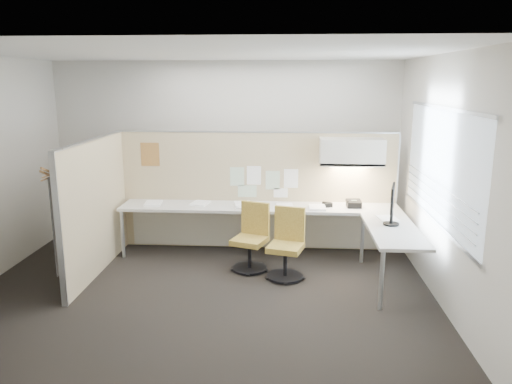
# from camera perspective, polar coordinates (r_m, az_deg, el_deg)

# --- Properties ---
(floor) EXTENTS (5.50, 4.50, 0.01)m
(floor) POSITION_cam_1_polar(r_m,az_deg,el_deg) (6.29, -5.86, -10.90)
(floor) COLOR black
(floor) RESTS_ON ground
(ceiling) EXTENTS (5.50, 4.50, 0.01)m
(ceiling) POSITION_cam_1_polar(r_m,az_deg,el_deg) (5.77, -6.51, 15.60)
(ceiling) COLOR white
(ceiling) RESTS_ON wall_back
(wall_back) EXTENTS (5.50, 0.02, 2.80)m
(wall_back) POSITION_cam_1_polar(r_m,az_deg,el_deg) (8.07, -3.48, 4.82)
(wall_back) COLOR beige
(wall_back) RESTS_ON ground
(wall_front) EXTENTS (5.50, 0.02, 2.80)m
(wall_front) POSITION_cam_1_polar(r_m,az_deg,el_deg) (3.74, -11.98, -4.84)
(wall_front) COLOR beige
(wall_front) RESTS_ON ground
(wall_right) EXTENTS (0.02, 4.50, 2.80)m
(wall_right) POSITION_cam_1_polar(r_m,az_deg,el_deg) (6.05, 20.47, 1.35)
(wall_right) COLOR beige
(wall_right) RESTS_ON ground
(window_pane) EXTENTS (0.01, 2.80, 1.30)m
(window_pane) POSITION_cam_1_polar(r_m,az_deg,el_deg) (6.01, 20.36, 2.76)
(window_pane) COLOR #A6B5C1
(window_pane) RESTS_ON wall_right
(partition_back) EXTENTS (4.10, 0.06, 1.75)m
(partition_back) POSITION_cam_1_polar(r_m,az_deg,el_deg) (7.47, 0.16, 0.11)
(partition_back) COLOR tan
(partition_back) RESTS_ON floor
(partition_left) EXTENTS (0.06, 2.20, 1.75)m
(partition_left) POSITION_cam_1_polar(r_m,az_deg,el_deg) (6.86, -17.79, -1.67)
(partition_left) COLOR tan
(partition_left) RESTS_ON floor
(desk) EXTENTS (4.00, 2.07, 0.73)m
(desk) POSITION_cam_1_polar(r_m,az_deg,el_deg) (7.07, 3.01, -2.93)
(desk) COLOR beige
(desk) RESTS_ON floor
(overhead_bin) EXTENTS (0.90, 0.36, 0.38)m
(overhead_bin) POSITION_cam_1_polar(r_m,az_deg,el_deg) (7.20, 10.88, 4.53)
(overhead_bin) COLOR beige
(overhead_bin) RESTS_ON partition_back
(task_light_strip) EXTENTS (0.60, 0.06, 0.02)m
(task_light_strip) POSITION_cam_1_polar(r_m,az_deg,el_deg) (7.23, 10.81, 2.88)
(task_light_strip) COLOR #FFEABF
(task_light_strip) RESTS_ON overhead_bin
(pinned_papers) EXTENTS (1.01, 0.00, 0.47)m
(pinned_papers) POSITION_cam_1_polar(r_m,az_deg,el_deg) (7.40, 0.76, 1.24)
(pinned_papers) COLOR #8CBF8C
(pinned_papers) RESTS_ON partition_back
(poster) EXTENTS (0.28, 0.00, 0.35)m
(poster) POSITION_cam_1_polar(r_m,az_deg,el_deg) (7.60, -12.01, 4.23)
(poster) COLOR orange
(poster) RESTS_ON partition_back
(chair_left) EXTENTS (0.53, 0.54, 0.89)m
(chair_left) POSITION_cam_1_polar(r_m,az_deg,el_deg) (6.72, -0.52, -5.43)
(chair_left) COLOR black
(chair_left) RESTS_ON floor
(chair_right) EXTENTS (0.51, 0.53, 0.89)m
(chair_right) POSITION_cam_1_polar(r_m,az_deg,el_deg) (6.46, 3.54, -6.17)
(chair_right) COLOR black
(chair_right) RESTS_ON floor
(monitor) EXTENTS (0.20, 0.47, 0.50)m
(monitor) POSITION_cam_1_polar(r_m,az_deg,el_deg) (6.40, 15.32, -1.17)
(monitor) COLOR black
(monitor) RESTS_ON desk
(phone) EXTENTS (0.22, 0.21, 0.12)m
(phone) POSITION_cam_1_polar(r_m,az_deg,el_deg) (7.23, 11.08, -1.32)
(phone) COLOR black
(phone) RESTS_ON desk
(stapler) EXTENTS (0.14, 0.09, 0.05)m
(stapler) POSITION_cam_1_polar(r_m,az_deg,el_deg) (7.28, 8.11, -1.34)
(stapler) COLOR black
(stapler) RESTS_ON desk
(tape_dispenser) EXTENTS (0.11, 0.09, 0.06)m
(tape_dispenser) POSITION_cam_1_polar(r_m,az_deg,el_deg) (7.18, 8.30, -1.49)
(tape_dispenser) COLOR black
(tape_dispenser) RESTS_ON desk
(coat_hook) EXTENTS (0.18, 0.49, 1.45)m
(coat_hook) POSITION_cam_1_polar(r_m,az_deg,el_deg) (5.90, -22.30, 1.00)
(coat_hook) COLOR silver
(coat_hook) RESTS_ON partition_left
(paper_stack_0) EXTENTS (0.26, 0.32, 0.03)m
(paper_stack_0) POSITION_cam_1_polar(r_m,az_deg,el_deg) (7.43, -11.66, -1.28)
(paper_stack_0) COLOR white
(paper_stack_0) RESTS_ON desk
(paper_stack_1) EXTENTS (0.29, 0.34, 0.02)m
(paper_stack_1) POSITION_cam_1_polar(r_m,az_deg,el_deg) (7.34, -6.39, -1.28)
(paper_stack_1) COLOR white
(paper_stack_1) RESTS_ON desk
(paper_stack_2) EXTENTS (0.28, 0.33, 0.04)m
(paper_stack_2) POSITION_cam_1_polar(r_m,az_deg,el_deg) (7.17, -1.53, -1.45)
(paper_stack_2) COLOR white
(paper_stack_2) RESTS_ON desk
(paper_stack_3) EXTENTS (0.26, 0.32, 0.01)m
(paper_stack_3) POSITION_cam_1_polar(r_m,az_deg,el_deg) (7.17, 3.33, -1.59)
(paper_stack_3) COLOR white
(paper_stack_3) RESTS_ON desk
(paper_stack_4) EXTENTS (0.24, 0.30, 0.03)m
(paper_stack_4) POSITION_cam_1_polar(r_m,az_deg,el_deg) (7.09, 7.01, -1.77)
(paper_stack_4) COLOR white
(paper_stack_4) RESTS_ON desk
(paper_stack_5) EXTENTS (0.27, 0.33, 0.02)m
(paper_stack_5) POSITION_cam_1_polar(r_m,az_deg,el_deg) (6.73, 14.79, -2.95)
(paper_stack_5) COLOR white
(paper_stack_5) RESTS_ON desk
(paper_stack_6) EXTENTS (0.28, 0.34, 0.03)m
(paper_stack_6) POSITION_cam_1_polar(r_m,az_deg,el_deg) (7.09, -1.04, -1.66)
(paper_stack_6) COLOR white
(paper_stack_6) RESTS_ON desk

